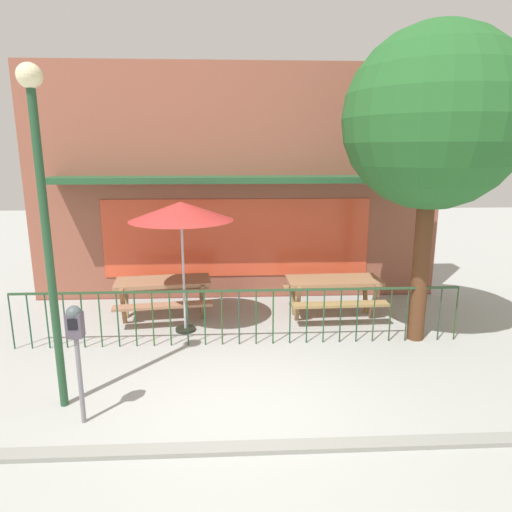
{
  "coord_description": "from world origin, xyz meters",
  "views": [
    {
      "loc": [
        -0.08,
        -5.25,
        3.21
      ],
      "look_at": [
        0.3,
        2.28,
        1.44
      ],
      "focal_mm": 31.7,
      "sensor_mm": 36.0,
      "label": 1
    }
  ],
  "objects_px": {
    "parking_meter_near": "(76,334)",
    "street_lamp": "(42,197)",
    "street_tree": "(433,120)",
    "picnic_table_right": "(333,287)",
    "picnic_table_left": "(163,288)",
    "patio_umbrella": "(181,212)"
  },
  "relations": [
    {
      "from": "picnic_table_right",
      "to": "street_lamp",
      "type": "distance_m",
      "value": 5.52
    },
    {
      "from": "picnic_table_left",
      "to": "picnic_table_right",
      "type": "relative_size",
      "value": 1.06
    },
    {
      "from": "street_tree",
      "to": "street_lamp",
      "type": "height_order",
      "value": "street_tree"
    },
    {
      "from": "patio_umbrella",
      "to": "street_tree",
      "type": "relative_size",
      "value": 0.46
    },
    {
      "from": "parking_meter_near",
      "to": "street_lamp",
      "type": "height_order",
      "value": "street_lamp"
    },
    {
      "from": "parking_meter_near",
      "to": "street_lamp",
      "type": "xyz_separation_m",
      "value": [
        -0.37,
        0.4,
        1.54
      ]
    },
    {
      "from": "picnic_table_left",
      "to": "street_lamp",
      "type": "relative_size",
      "value": 0.47
    },
    {
      "from": "picnic_table_right",
      "to": "street_lamp",
      "type": "height_order",
      "value": "street_lamp"
    },
    {
      "from": "parking_meter_near",
      "to": "street_lamp",
      "type": "bearing_deg",
      "value": 133.01
    },
    {
      "from": "picnic_table_left",
      "to": "patio_umbrella",
      "type": "relative_size",
      "value": 0.83
    },
    {
      "from": "picnic_table_right",
      "to": "picnic_table_left",
      "type": "bearing_deg",
      "value": 178.47
    },
    {
      "from": "parking_meter_near",
      "to": "street_tree",
      "type": "xyz_separation_m",
      "value": [
        4.99,
        2.26,
        2.52
      ]
    },
    {
      "from": "picnic_table_right",
      "to": "street_tree",
      "type": "relative_size",
      "value": 0.36
    },
    {
      "from": "patio_umbrella",
      "to": "street_tree",
      "type": "xyz_separation_m",
      "value": [
        4.05,
        -0.55,
        1.49
      ]
    },
    {
      "from": "picnic_table_left",
      "to": "parking_meter_near",
      "type": "distance_m",
      "value": 3.56
    },
    {
      "from": "patio_umbrella",
      "to": "street_tree",
      "type": "distance_m",
      "value": 4.35
    },
    {
      "from": "picnic_table_right",
      "to": "street_tree",
      "type": "height_order",
      "value": "street_tree"
    },
    {
      "from": "picnic_table_left",
      "to": "parking_meter_near",
      "type": "height_order",
      "value": "parking_meter_near"
    },
    {
      "from": "picnic_table_left",
      "to": "street_tree",
      "type": "height_order",
      "value": "street_tree"
    },
    {
      "from": "patio_umbrella",
      "to": "picnic_table_right",
      "type": "bearing_deg",
      "value": 11.75
    },
    {
      "from": "picnic_table_left",
      "to": "patio_umbrella",
      "type": "bearing_deg",
      "value": -54.88
    },
    {
      "from": "picnic_table_left",
      "to": "parking_meter_near",
      "type": "xyz_separation_m",
      "value": [
        -0.46,
        -3.48,
        0.54
      ]
    }
  ]
}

